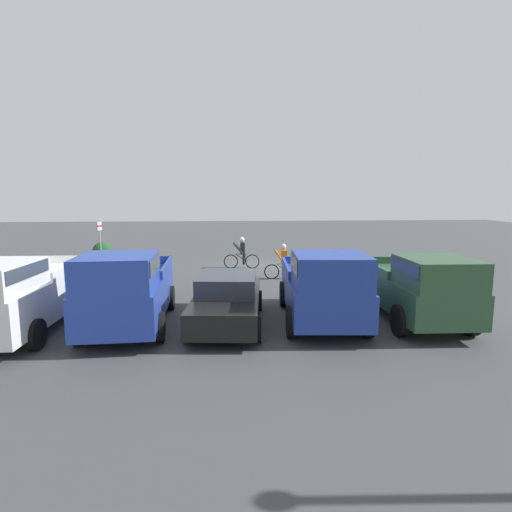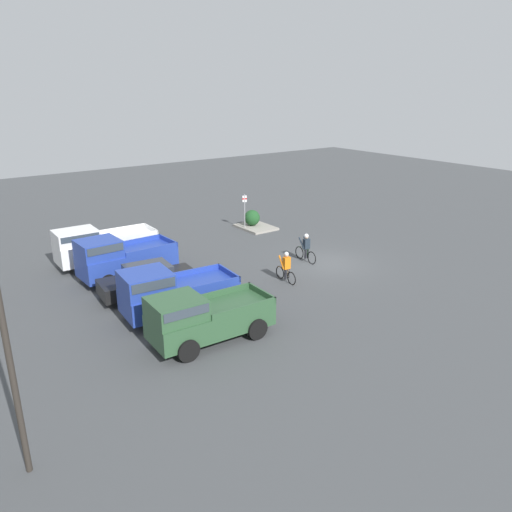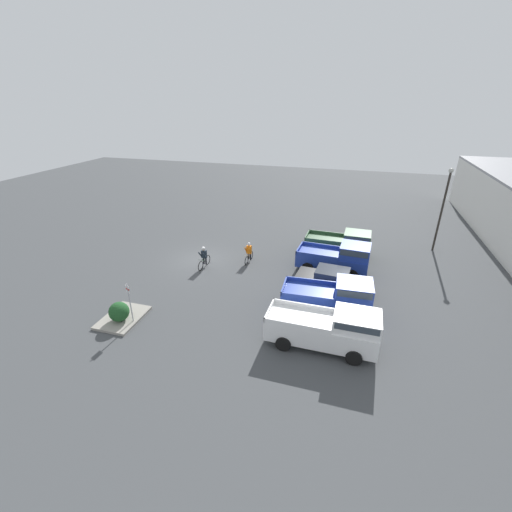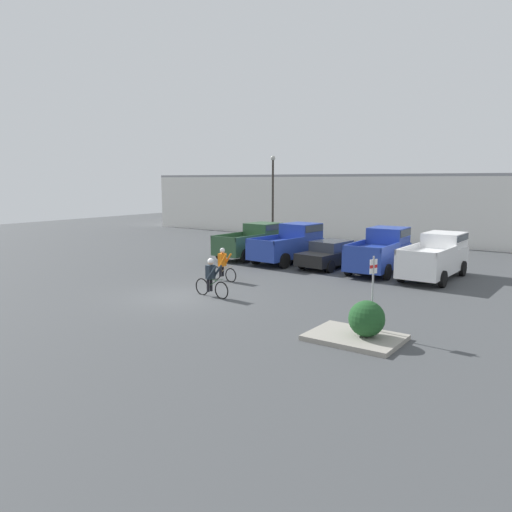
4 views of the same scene
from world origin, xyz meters
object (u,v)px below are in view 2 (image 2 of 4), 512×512
(pickup_truck_1, at_px, (170,292))
(fire_lane_sign, at_px, (245,208))
(pickup_truck_0, at_px, (202,317))
(pickup_truck_2, at_px, (120,257))
(lamppost, at_px, (5,337))
(sedan_0, at_px, (148,280))
(cyclist_0, at_px, (306,247))
(shrub, at_px, (252,218))
(pickup_truck_3, at_px, (100,245))
(cyclist_1, at_px, (286,267))

(pickup_truck_1, relative_size, fire_lane_sign, 2.03)
(pickup_truck_0, xyz_separation_m, pickup_truck_2, (8.37, -0.06, 0.06))
(lamppost, bearing_deg, pickup_truck_0, -65.45)
(pickup_truck_1, relative_size, sedan_0, 1.08)
(pickup_truck_1, bearing_deg, pickup_truck_2, 0.18)
(pickup_truck_1, height_order, lamppost, lamppost)
(cyclist_0, bearing_deg, pickup_truck_2, 69.19)
(fire_lane_sign, xyz_separation_m, shrub, (0.13, -0.72, -0.80))
(sedan_0, height_order, fire_lane_sign, fire_lane_sign)
(pickup_truck_0, bearing_deg, cyclist_0, -63.59)
(pickup_truck_1, distance_m, fire_lane_sign, 14.08)
(pickup_truck_0, height_order, lamppost, lamppost)
(pickup_truck_2, height_order, pickup_truck_3, pickup_truck_2)
(sedan_0, relative_size, cyclist_0, 2.52)
(pickup_truck_1, distance_m, cyclist_1, 6.61)
(pickup_truck_2, bearing_deg, cyclist_0, -110.81)
(pickup_truck_0, xyz_separation_m, pickup_truck_1, (2.82, -0.08, 0.05))
(pickup_truck_1, distance_m, shrub, 14.71)
(pickup_truck_3, relative_size, shrub, 4.98)
(shrub, bearing_deg, fire_lane_sign, 100.53)
(pickup_truck_0, bearing_deg, lamppost, 114.55)
(pickup_truck_3, distance_m, shrub, 11.33)
(pickup_truck_3, xyz_separation_m, cyclist_0, (-6.44, -9.55, -0.29))
(pickup_truck_0, relative_size, pickup_truck_2, 0.99)
(pickup_truck_0, height_order, cyclist_0, pickup_truck_0)
(pickup_truck_3, distance_m, lamppost, 16.38)
(pickup_truck_1, distance_m, lamppost, 9.84)
(pickup_truck_0, distance_m, pickup_truck_3, 11.19)
(cyclist_1, relative_size, shrub, 1.54)
(lamppost, bearing_deg, pickup_truck_1, -49.91)
(pickup_truck_2, bearing_deg, sedan_0, -174.61)
(pickup_truck_1, bearing_deg, lamppost, 130.09)
(cyclist_0, xyz_separation_m, fire_lane_sign, (7.45, -0.99, 0.68))
(sedan_0, xyz_separation_m, fire_lane_sign, (6.62, -10.24, 0.76))
(sedan_0, distance_m, shrub, 12.87)
(pickup_truck_2, relative_size, pickup_truck_3, 0.91)
(pickup_truck_2, relative_size, fire_lane_sign, 1.99)
(pickup_truck_0, distance_m, pickup_truck_2, 8.37)
(pickup_truck_1, bearing_deg, pickup_truck_0, 178.33)
(pickup_truck_1, xyz_separation_m, fire_lane_sign, (9.38, -10.49, 0.35))
(sedan_0, distance_m, cyclist_1, 6.85)
(fire_lane_sign, height_order, lamppost, lamppost)
(lamppost, bearing_deg, cyclist_1, -65.59)
(pickup_truck_1, distance_m, pickup_truck_3, 8.37)
(fire_lane_sign, bearing_deg, pickup_truck_2, 110.07)
(fire_lane_sign, distance_m, lamppost, 23.64)
(cyclist_1, bearing_deg, fire_lane_sign, -22.93)
(cyclist_0, relative_size, lamppost, 0.28)
(fire_lane_sign, height_order, shrub, fire_lane_sign)
(pickup_truck_2, xyz_separation_m, cyclist_0, (-3.61, -9.51, -0.34))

